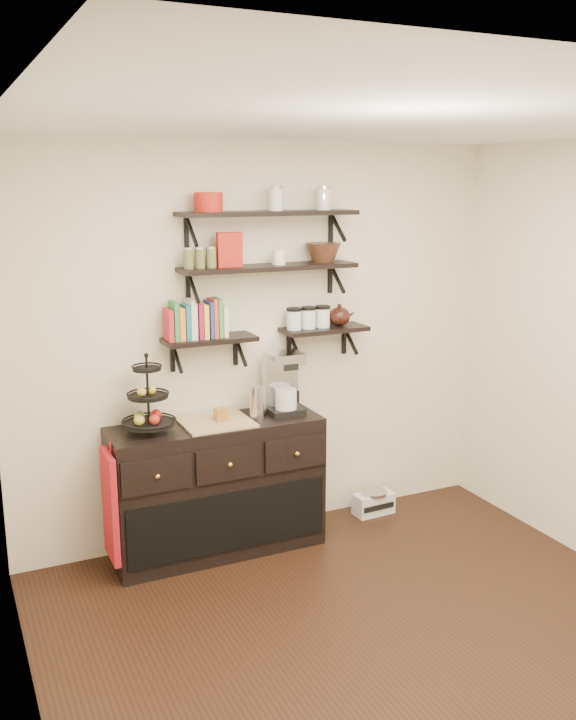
{
  "coord_description": "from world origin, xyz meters",
  "views": [
    {
      "loc": [
        -2.0,
        -2.98,
        2.43
      ],
      "look_at": [
        -0.08,
        1.15,
        1.37
      ],
      "focal_mm": 38.0,
      "sensor_mm": 36.0,
      "label": 1
    }
  ],
  "objects_px": {
    "sideboard": "(217,487)",
    "fruit_stand": "(149,406)",
    "radio": "(374,502)",
    "coffee_maker": "(283,384)"
  },
  "relations": [
    {
      "from": "sideboard",
      "to": "fruit_stand",
      "type": "bearing_deg",
      "value": 179.56
    },
    {
      "from": "fruit_stand",
      "to": "radio",
      "type": "relative_size",
      "value": 1.59
    },
    {
      "from": "sideboard",
      "to": "radio",
      "type": "distance_m",
      "value": 1.31
    },
    {
      "from": "sideboard",
      "to": "fruit_stand",
      "type": "distance_m",
      "value": 0.75
    },
    {
      "from": "coffee_maker",
      "to": "fruit_stand",
      "type": "bearing_deg",
      "value": -177.54
    },
    {
      "from": "fruit_stand",
      "to": "radio",
      "type": "xyz_separation_m",
      "value": [
        1.69,
        0.05,
        -0.98
      ]
    },
    {
      "from": "sideboard",
      "to": "fruit_stand",
      "type": "relative_size",
      "value": 2.88
    },
    {
      "from": "radio",
      "to": "coffee_maker",
      "type": "bearing_deg",
      "value": 179.23
    },
    {
      "from": "fruit_stand",
      "to": "coffee_maker",
      "type": "xyz_separation_m",
      "value": [
        0.93,
        0.03,
        0.03
      ]
    },
    {
      "from": "coffee_maker",
      "to": "radio",
      "type": "bearing_deg",
      "value": 2.88
    }
  ]
}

